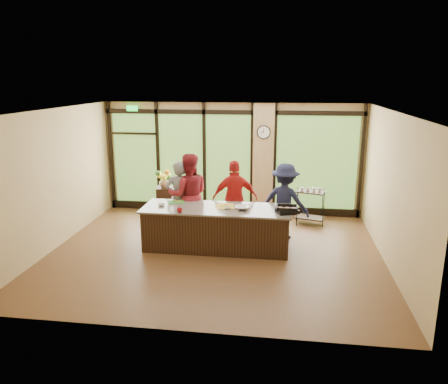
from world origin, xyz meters
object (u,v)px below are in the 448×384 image
(roasting_pan, at_px, (287,211))
(bar_cart, at_px, (310,202))
(cook_left, at_px, (180,199))
(island_base, at_px, (217,229))
(cook_right, at_px, (285,201))
(flower_stand, at_px, (165,202))

(roasting_pan, bearing_deg, bar_cart, 51.59)
(roasting_pan, bearing_deg, cook_left, 138.83)
(island_base, relative_size, cook_left, 1.73)
(island_base, relative_size, cook_right, 1.76)
(cook_right, bearing_deg, bar_cart, -104.33)
(cook_left, bearing_deg, roasting_pan, 154.32)
(roasting_pan, relative_size, bar_cart, 0.44)
(island_base, height_order, flower_stand, island_base)
(bar_cart, bearing_deg, roasting_pan, -89.31)
(roasting_pan, height_order, bar_cart, roasting_pan)
(cook_right, bearing_deg, island_base, 46.77)
(roasting_pan, bearing_deg, flower_stand, 124.29)
(cook_left, relative_size, roasting_pan, 4.20)
(island_base, height_order, bar_cart, bar_cart)
(cook_left, height_order, flower_stand, cook_left)
(island_base, xyz_separation_m, cook_right, (1.45, 0.84, 0.44))
(island_base, bearing_deg, flower_stand, 131.10)
(island_base, height_order, roasting_pan, roasting_pan)
(island_base, height_order, cook_left, cook_left)
(cook_left, xyz_separation_m, roasting_pan, (2.48, -0.84, 0.06))
(bar_cart, bearing_deg, island_base, -120.81)
(cook_right, bearing_deg, flower_stand, -2.76)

